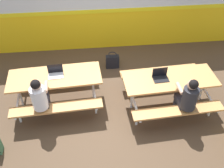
{
  "coord_description": "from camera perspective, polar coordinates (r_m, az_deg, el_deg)",
  "views": [
    {
      "loc": [
        -0.43,
        -4.04,
        4.28
      ],
      "look_at": [
        0.0,
        0.14,
        0.55
      ],
      "focal_mm": 41.67,
      "sensor_mm": 36.0,
      "label": 1
    }
  ],
  "objects": [
    {
      "name": "accent_backdrop",
      "position": [
        7.18,
        -1.97,
        16.63
      ],
      "size": [
        8.0,
        0.14,
        2.6
      ],
      "color": "yellow",
      "rests_on": "ground"
    },
    {
      "name": "laptop_dark",
      "position": [
        5.52,
        10.57,
        1.61
      ],
      "size": [
        0.33,
        0.24,
        0.22
      ],
      "color": "black",
      "rests_on": "picnic_table_right"
    },
    {
      "name": "tote_bag_bright",
      "position": [
        6.84,
        0.1,
        4.98
      ],
      "size": [
        0.34,
        0.21,
        0.43
      ],
      "color": "black",
      "rests_on": "ground"
    },
    {
      "name": "student_nearer",
      "position": [
        5.29,
        -15.59,
        -2.75
      ],
      "size": [
        0.38,
        0.53,
        1.21
      ],
      "color": "#2D2D38",
      "rests_on": "ground"
    },
    {
      "name": "laptop_silver",
      "position": [
        5.64,
        -12.27,
        2.33
      ],
      "size": [
        0.33,
        0.24,
        0.22
      ],
      "color": "silver",
      "rests_on": "picnic_table_left"
    },
    {
      "name": "student_further",
      "position": [
        5.3,
        16.25,
        -2.75
      ],
      "size": [
        0.38,
        0.53,
        1.21
      ],
      "color": "#2D2D38",
      "rests_on": "ground"
    },
    {
      "name": "ground_plane",
      "position": [
        5.9,
        0.13,
        -4.94
      ],
      "size": [
        10.0,
        10.0,
        0.02
      ],
      "primitive_type": "cube",
      "color": "#4C3826"
    },
    {
      "name": "picnic_table_right",
      "position": [
        5.7,
        12.39,
        -0.05
      ],
      "size": [
        2.01,
        1.65,
        0.74
      ],
      "color": "tan",
      "rests_on": "ground"
    },
    {
      "name": "picnic_table_left",
      "position": [
        5.75,
        -12.28,
        0.44
      ],
      "size": [
        2.01,
        1.65,
        0.74
      ],
      "color": "tan",
      "rests_on": "ground"
    }
  ]
}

